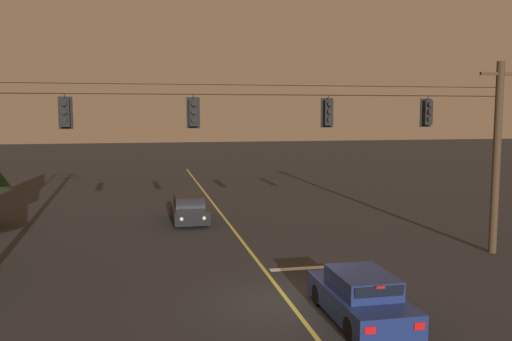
{
  "coord_description": "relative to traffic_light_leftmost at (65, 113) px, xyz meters",
  "views": [
    {
      "loc": [
        -4.29,
        -15.59,
        5.83
      ],
      "look_at": [
        0.0,
        5.09,
        3.55
      ],
      "focal_mm": 38.14,
      "sensor_mm": 36.0,
      "label": 1
    }
  ],
  "objects": [
    {
      "name": "traffic_light_leftmost",
      "position": [
        0.0,
        0.0,
        0.0
      ],
      "size": [
        0.48,
        0.41,
        1.22
      ],
      "color": "black"
    },
    {
      "name": "signal_span_assembly",
      "position": [
        6.91,
        0.02,
        -1.72
      ],
      "size": [
        21.5,
        0.32,
        7.86
      ],
      "color": "#423021",
      "rests_on": "ground"
    },
    {
      "name": "car_oncoming_lead",
      "position": [
        4.94,
        9.13,
        -5.16
      ],
      "size": [
        1.8,
        4.42,
        1.39
      ],
      "color": "black",
      "rests_on": "ground"
    },
    {
      "name": "ground_plane",
      "position": [
        6.91,
        -4.07,
        -5.81
      ],
      "size": [
        180.0,
        180.0,
        0.0
      ],
      "primitive_type": "plane",
      "color": "#28282B"
    },
    {
      "name": "traffic_light_centre",
      "position": [
        9.49,
        0.0,
        0.0
      ],
      "size": [
        0.48,
        0.41,
        1.22
      ],
      "color": "black"
    },
    {
      "name": "traffic_light_right_inner",
      "position": [
        13.6,
        0.0,
        0.0
      ],
      "size": [
        0.48,
        0.41,
        1.22
      ],
      "color": "black"
    },
    {
      "name": "lane_centre_stripe",
      "position": [
        6.91,
        6.02,
        -5.81
      ],
      "size": [
        0.14,
        60.0,
        0.01
      ],
      "primitive_type": "cube",
      "color": "#D1C64C",
      "rests_on": "ground"
    },
    {
      "name": "stop_bar_paint",
      "position": [
        8.81,
        -0.58,
        -5.81
      ],
      "size": [
        3.4,
        0.36,
        0.01
      ],
      "primitive_type": "cube",
      "color": "silver",
      "rests_on": "ground"
    },
    {
      "name": "car_waiting_near_lane",
      "position": [
        8.5,
        -5.78,
        -5.16
      ],
      "size": [
        1.8,
        4.33,
        1.39
      ],
      "color": "navy",
      "rests_on": "ground"
    },
    {
      "name": "traffic_light_left_inner",
      "position": [
        4.4,
        0.0,
        0.0
      ],
      "size": [
        0.48,
        0.41,
        1.22
      ],
      "color": "black"
    }
  ]
}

